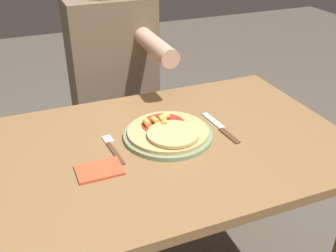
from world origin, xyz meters
name	(u,v)px	position (x,y,z in m)	size (l,w,h in m)	color
dining_table	(176,173)	(0.00, 0.00, 0.62)	(1.07, 0.75, 0.74)	olive
plate	(168,135)	(-0.02, 0.03, 0.75)	(0.28, 0.28, 0.01)	gray
pizza	(168,131)	(-0.02, 0.03, 0.77)	(0.26, 0.26, 0.04)	tan
fork	(112,147)	(-0.20, 0.04, 0.74)	(0.03, 0.18, 0.00)	brown
knife	(221,128)	(0.17, 0.02, 0.74)	(0.03, 0.22, 0.00)	brown
napkin	(99,170)	(-0.26, -0.07, 0.75)	(0.13, 0.09, 0.01)	#C6512D
person_diner	(114,76)	(-0.03, 0.63, 0.73)	(0.36, 0.52, 1.25)	#2D2D38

